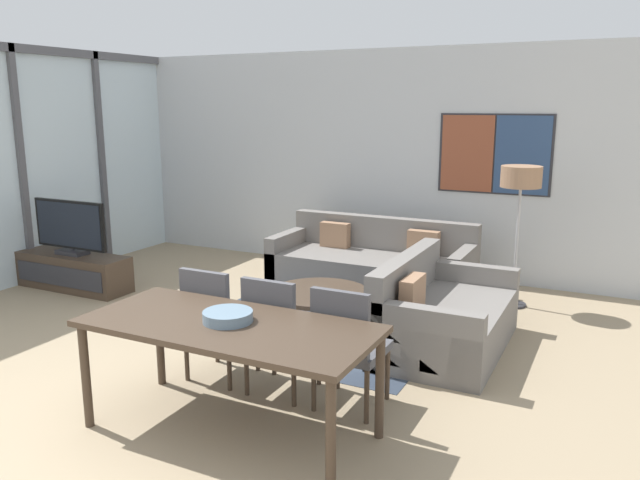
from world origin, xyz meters
The scene contains 15 objects.
ground_plane centered at (0.00, 0.00, 0.00)m, with size 24.00×24.00×0.00m, color #9E896B.
wall_back centered at (0.05, 5.01, 1.40)m, with size 7.90×0.09×2.80m.
window_wall_left centered at (-3.44, 2.50, 1.53)m, with size 0.07×5.01×2.80m.
area_rug centered at (0.42, 2.67, 0.00)m, with size 2.36×2.17×0.01m.
tv_console centered at (-2.72, 2.52, 0.21)m, with size 1.44×0.45×0.42m.
television centered at (-2.72, 2.52, 0.73)m, with size 1.05×0.20×0.63m.
sofa_main centered at (0.42, 4.08, 0.27)m, with size 2.30×0.95×0.81m.
sofa_side centered at (1.60, 2.66, 0.27)m, with size 0.95×1.61×0.81m.
coffee_table centered at (0.42, 2.67, 0.27)m, with size 0.98×0.98×0.35m.
dining_table centered at (0.79, 0.61, 0.69)m, with size 1.92×0.85×0.76m.
dining_chair_left centered at (0.23, 1.23, 0.51)m, with size 0.46×0.46×0.91m.
dining_chair_centre centered at (0.79, 1.22, 0.51)m, with size 0.46×0.46×0.91m.
dining_chair_right centered at (1.35, 1.22, 0.51)m, with size 0.46×0.46×0.91m.
fruit_bowl centered at (0.77, 0.63, 0.80)m, with size 0.32×0.32×0.07m.
floor_lamp centered at (2.00, 4.17, 1.31)m, with size 0.42×0.42×1.50m.
Camera 1 is at (2.99, -2.51, 2.12)m, focal length 35.00 mm.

